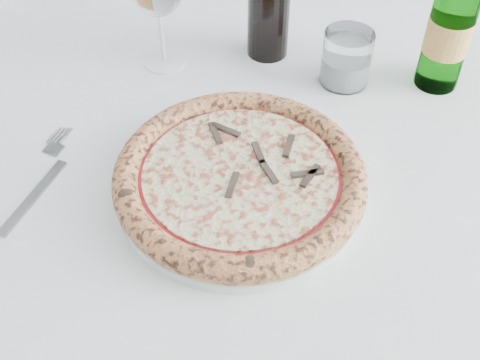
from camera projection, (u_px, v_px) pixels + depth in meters
The scene contains 6 objects.
dining_table at pixel (245, 181), 0.87m from camera, with size 1.53×0.98×0.76m.
plate at pixel (240, 186), 0.73m from camera, with size 0.30×0.30×0.02m.
pizza at pixel (240, 176), 0.72m from camera, with size 0.30×0.30×0.03m.
fork at pixel (40, 180), 0.75m from camera, with size 0.05×0.18×0.00m.
tumbler at pixel (346, 61), 0.87m from camera, with size 0.07×0.07×0.08m.
beer_bottle at pixel (451, 26), 0.82m from camera, with size 0.06×0.06×0.24m.
Camera 1 is at (-0.17, -0.45, 1.30)m, focal length 45.00 mm.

